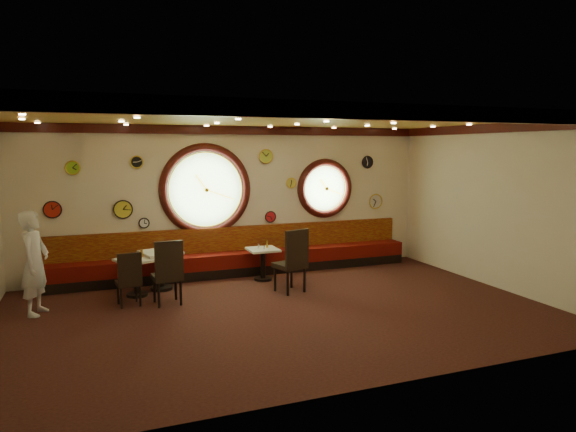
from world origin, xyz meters
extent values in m
cube|color=black|center=(0.00, 0.00, 0.00)|extent=(9.00, 6.00, 0.00)
cube|color=gold|center=(0.00, 0.00, 3.20)|extent=(9.00, 6.00, 0.02)
cube|color=#ECE2C5|center=(0.00, 3.00, 1.60)|extent=(9.00, 0.02, 3.20)
cube|color=#ECE2C5|center=(0.00, -3.00, 1.60)|extent=(9.00, 0.02, 3.20)
cube|color=#ECE2C5|center=(4.50, 0.00, 1.60)|extent=(0.02, 6.00, 3.20)
cube|color=#350C09|center=(0.00, 2.95, 3.11)|extent=(9.00, 0.10, 0.18)
cube|color=#350C09|center=(0.00, -2.95, 3.11)|extent=(9.00, 0.10, 0.18)
cube|color=#350C09|center=(4.45, 0.00, 3.11)|extent=(0.10, 6.00, 0.18)
cube|color=black|center=(0.00, 2.72, 0.10)|extent=(8.00, 0.55, 0.20)
cube|color=#570B07|center=(0.00, 2.72, 0.35)|extent=(8.00, 0.55, 0.30)
cube|color=#650C07|center=(0.00, 2.94, 0.75)|extent=(8.00, 0.10, 0.55)
cylinder|color=#9BCD7B|center=(-0.60, 3.00, 1.85)|extent=(1.66, 0.02, 1.66)
torus|color=#350C09|center=(-0.60, 2.98, 1.85)|extent=(1.98, 0.18, 1.98)
torus|color=gold|center=(-0.60, 2.95, 1.85)|extent=(1.61, 0.03, 1.61)
cylinder|color=#9BCD7B|center=(2.20, 3.00, 1.80)|extent=(1.10, 0.02, 1.10)
torus|color=#350C09|center=(2.20, 2.98, 1.80)|extent=(1.38, 0.18, 1.38)
torus|color=gold|center=(2.20, 2.95, 1.80)|extent=(1.09, 0.03, 1.09)
cylinder|color=red|center=(-3.60, 2.96, 1.55)|extent=(0.32, 0.03, 0.32)
cylinder|color=#B1CF40|center=(0.75, 2.96, 2.55)|extent=(0.30, 0.03, 0.30)
cylinder|color=black|center=(3.30, 2.96, 2.40)|extent=(0.28, 0.03, 0.28)
cylinder|color=#92CF29|center=(-3.20, 2.96, 2.35)|extent=(0.26, 0.03, 0.26)
cylinder|color=white|center=(-1.90, 2.96, 1.20)|extent=(0.20, 0.03, 0.20)
cylinder|color=gold|center=(1.35, 2.96, 1.95)|extent=(0.22, 0.03, 0.22)
cylinder|color=red|center=(0.85, 2.96, 1.20)|extent=(0.24, 0.03, 0.24)
cylinder|color=silver|center=(3.55, 2.96, 1.45)|extent=(0.34, 0.03, 0.34)
cylinder|color=black|center=(-2.00, 2.96, 2.45)|extent=(0.24, 0.03, 0.24)
cylinder|color=yellow|center=(-2.30, 2.96, 1.50)|extent=(0.36, 0.03, 0.36)
cylinder|color=black|center=(-2.17, 1.81, 0.03)|extent=(0.40, 0.40, 0.05)
cylinder|color=black|center=(-2.17, 1.81, 0.35)|extent=(0.11, 0.11, 0.64)
cube|color=white|center=(-2.17, 1.81, 0.68)|extent=(0.84, 0.84, 0.05)
cylinder|color=black|center=(-1.69, 2.10, 0.03)|extent=(0.43, 0.43, 0.06)
cylinder|color=black|center=(-1.69, 2.10, 0.38)|extent=(0.12, 0.12, 0.69)
cube|color=white|center=(-1.69, 2.10, 0.74)|extent=(0.85, 0.85, 0.05)
cylinder|color=black|center=(0.38, 2.09, 0.03)|extent=(0.38, 0.38, 0.05)
cylinder|color=black|center=(0.38, 2.09, 0.33)|extent=(0.10, 0.10, 0.61)
cube|color=white|center=(0.38, 2.09, 0.64)|extent=(0.61, 0.61, 0.04)
cube|color=black|center=(-2.35, 1.26, 0.40)|extent=(0.45, 0.45, 0.07)
cube|color=black|center=(-2.33, 1.09, 0.70)|extent=(0.40, 0.10, 0.52)
cube|color=black|center=(-1.71, 1.11, 0.48)|extent=(0.52, 0.52, 0.08)
cube|color=black|center=(-1.69, 0.90, 0.84)|extent=(0.49, 0.10, 0.63)
cube|color=black|center=(0.58, 1.07, 0.51)|extent=(0.64, 0.64, 0.09)
cube|color=black|center=(0.65, 0.85, 0.89)|extent=(0.51, 0.21, 0.67)
cylinder|color=#B7B8BC|center=(-2.23, 1.81, 0.75)|extent=(0.04, 0.04, 0.10)
cylinder|color=silver|center=(-1.73, 2.09, 0.82)|extent=(0.04, 0.04, 0.11)
cylinder|color=silver|center=(0.30, 2.14, 0.72)|extent=(0.04, 0.04, 0.10)
cylinder|color=#BBBBC0|center=(-2.16, 1.75, 0.75)|extent=(0.04, 0.04, 0.10)
cylinder|color=silver|center=(-1.65, 2.10, 0.81)|extent=(0.04, 0.04, 0.11)
cylinder|color=silver|center=(0.39, 2.02, 0.71)|extent=(0.03, 0.03, 0.09)
cylinder|color=gold|center=(-2.05, 1.92, 0.78)|extent=(0.05, 0.05, 0.16)
cylinder|color=orange|center=(-1.53, 2.24, 0.83)|extent=(0.04, 0.04, 0.14)
cylinder|color=gold|center=(0.50, 2.15, 0.75)|extent=(0.05, 0.05, 0.16)
imported|color=white|center=(-3.80, 1.30, 0.86)|extent=(0.59, 0.73, 1.72)
camera|label=1|loc=(-2.86, -7.84, 2.71)|focal=32.00mm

